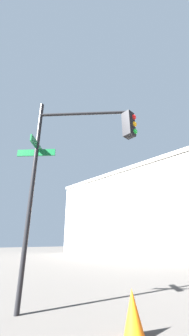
% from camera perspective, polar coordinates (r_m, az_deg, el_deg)
% --- Properties ---
extents(traffic_signal_near, '(2.56, 2.44, 5.56)m').
position_cam_1_polar(traffic_signal_near, '(5.48, -4.54, 5.42)').
color(traffic_signal_near, black).
rests_on(traffic_signal_near, ground_plane).
extents(building_stucco, '(19.58, 25.96, 9.72)m').
position_cam_1_polar(building_stucco, '(33.82, 20.55, -14.11)').
color(building_stucco, '#BCB7AD').
rests_on(building_stucco, ground_plane).
extents(traffic_cone, '(0.36, 0.36, 0.71)m').
position_cam_1_polar(traffic_cone, '(4.12, 11.43, -36.61)').
color(traffic_cone, orange).
rests_on(traffic_cone, ground_plane).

